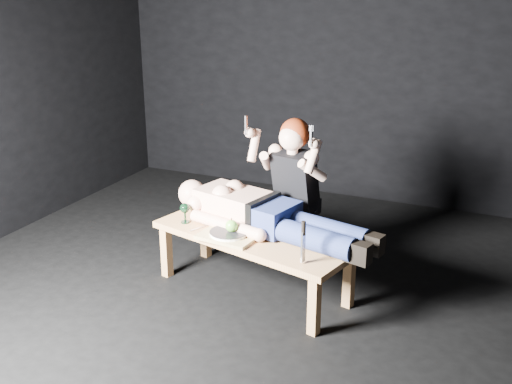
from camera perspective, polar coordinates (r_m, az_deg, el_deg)
ground at (r=4.34m, az=-0.49°, el=-10.52°), size 5.00×5.00×0.00m
back_wall at (r=6.16m, az=9.35°, el=12.95°), size 5.00×0.00×5.00m
table at (r=4.43m, az=-0.26°, el=-6.62°), size 1.57×0.89×0.45m
lying_man at (r=4.35m, az=1.27°, el=-1.87°), size 1.65×0.85×0.28m
kneeling_woman at (r=4.66m, az=4.16°, el=0.01°), size 0.80×0.87×1.25m
serving_tray at (r=4.27m, az=-2.57°, el=-4.14°), size 0.43×0.33×0.02m
plate at (r=4.26m, az=-2.58°, el=-3.86°), size 0.29×0.29×0.02m
apple at (r=4.24m, az=-2.31°, el=-3.20°), size 0.09×0.09×0.09m
goblet at (r=4.53m, az=-6.68°, el=-1.97°), size 0.09×0.09×0.15m
fork_flat at (r=4.44m, az=-5.40°, el=-3.41°), size 0.07×0.15×0.01m
knife_flat at (r=4.14m, az=-0.78°, el=-5.05°), size 0.04×0.16×0.01m
spoon_flat at (r=4.25m, az=-1.13°, el=-4.37°), size 0.06×0.15×0.01m
carving_knife at (r=3.86m, az=4.45°, el=-4.75°), size 0.05×0.05×0.29m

